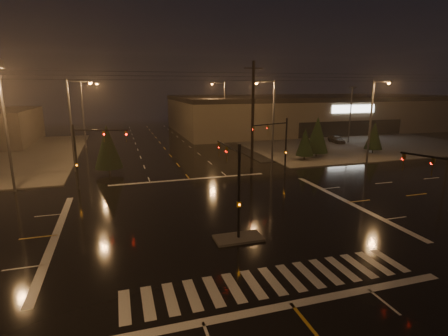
# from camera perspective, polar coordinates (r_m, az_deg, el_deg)

# --- Properties ---
(ground) EXTENTS (140.00, 140.00, 0.00)m
(ground) POSITION_cam_1_polar(r_m,az_deg,el_deg) (25.74, -0.62, -7.96)
(ground) COLOR black
(ground) RESTS_ON ground
(sidewalk_ne) EXTENTS (36.00, 36.00, 0.12)m
(sidewalk_ne) POSITION_cam_1_polar(r_m,az_deg,el_deg) (65.19, 17.52, 4.49)
(sidewalk_ne) COLOR #474540
(sidewalk_ne) RESTS_ON ground
(median_island) EXTENTS (3.00, 1.60, 0.15)m
(median_island) POSITION_cam_1_polar(r_m,az_deg,el_deg) (22.21, 2.37, -11.35)
(median_island) COLOR #474540
(median_island) RESTS_ON ground
(crosswalk) EXTENTS (15.00, 2.60, 0.01)m
(crosswalk) POSITION_cam_1_polar(r_m,az_deg,el_deg) (18.15, 7.89, -17.76)
(crosswalk) COLOR beige
(crosswalk) RESTS_ON ground
(stop_bar_near) EXTENTS (16.00, 0.50, 0.01)m
(stop_bar_near) POSITION_cam_1_polar(r_m,az_deg,el_deg) (16.65, 10.99, -21.03)
(stop_bar_near) COLOR beige
(stop_bar_near) RESTS_ON ground
(stop_bar_far) EXTENTS (16.00, 0.50, 0.01)m
(stop_bar_far) POSITION_cam_1_polar(r_m,az_deg,el_deg) (35.91, -5.62, -1.83)
(stop_bar_far) COLOR beige
(stop_bar_far) RESTS_ON ground
(parking_lot) EXTENTS (50.00, 24.00, 0.08)m
(parking_lot) POSITION_cam_1_polar(r_m,az_deg,el_deg) (66.60, 22.05, 4.29)
(parking_lot) COLOR black
(parking_lot) RESTS_ON ground
(retail_building) EXTENTS (60.20, 28.30, 7.20)m
(retail_building) POSITION_cam_1_polar(r_m,az_deg,el_deg) (80.86, 14.23, 8.99)
(retail_building) COLOR #6E614E
(retail_building) RESTS_ON ground
(signal_mast_median) EXTENTS (0.25, 4.59, 6.00)m
(signal_mast_median) POSITION_cam_1_polar(r_m,az_deg,el_deg) (21.79, 1.65, -1.55)
(signal_mast_median) COLOR black
(signal_mast_median) RESTS_ON ground
(signal_mast_ne) EXTENTS (4.84, 1.86, 6.00)m
(signal_mast_ne) POSITION_cam_1_polar(r_m,az_deg,el_deg) (37.35, 8.99, 4.59)
(signal_mast_ne) COLOR black
(signal_mast_ne) RESTS_ON ground
(signal_mast_nw) EXTENTS (4.84, 1.86, 6.00)m
(signal_mast_nw) POSITION_cam_1_polar(r_m,az_deg,el_deg) (33.71, -21.50, 2.90)
(signal_mast_nw) COLOR black
(signal_mast_nw) RESTS_ON ground
(streetlight_1) EXTENTS (2.77, 0.32, 10.00)m
(streetlight_1) POSITION_cam_1_polar(r_m,az_deg,el_deg) (41.39, -23.34, 7.32)
(streetlight_1) COLOR #38383A
(streetlight_1) RESTS_ON ground
(streetlight_2) EXTENTS (2.77, 0.32, 10.00)m
(streetlight_2) POSITION_cam_1_polar(r_m,az_deg,el_deg) (57.29, -21.75, 8.82)
(streetlight_2) COLOR #38383A
(streetlight_2) RESTS_ON ground
(streetlight_3) EXTENTS (2.77, 0.32, 10.00)m
(streetlight_3) POSITION_cam_1_polar(r_m,az_deg,el_deg) (43.10, 7.69, 8.47)
(streetlight_3) COLOR #38383A
(streetlight_3) RESTS_ON ground
(streetlight_4) EXTENTS (2.77, 0.32, 10.00)m
(streetlight_4) POSITION_cam_1_polar(r_m,az_deg,el_deg) (61.79, -0.17, 10.01)
(streetlight_4) COLOR #38383A
(streetlight_4) RESTS_ON ground
(streetlight_5) EXTENTS (0.32, 2.77, 10.00)m
(streetlight_5) POSITION_cam_1_polar(r_m,az_deg,el_deg) (35.58, -32.17, 5.57)
(streetlight_5) COLOR #38383A
(streetlight_5) RESTS_ON ground
(streetlight_6) EXTENTS (0.32, 2.77, 10.00)m
(streetlight_6) POSITION_cam_1_polar(r_m,az_deg,el_deg) (44.84, 23.13, 7.72)
(streetlight_6) COLOR #38383A
(streetlight_6) RESTS_ON ground
(utility_pole_1) EXTENTS (2.20, 0.32, 12.00)m
(utility_pole_1) POSITION_cam_1_polar(r_m,az_deg,el_deg) (39.99, 4.71, 8.65)
(utility_pole_1) COLOR black
(utility_pole_1) RESTS_ON ground
(conifer_0) EXTENTS (2.24, 2.24, 4.20)m
(conifer_0) POSITION_cam_1_polar(r_m,az_deg,el_deg) (45.33, 13.10, 4.20)
(conifer_0) COLOR black
(conifer_0) RESTS_ON ground
(conifer_1) EXTENTS (3.00, 3.00, 5.39)m
(conifer_1) POSITION_cam_1_polar(r_m,az_deg,el_deg) (47.80, 14.98, 5.28)
(conifer_1) COLOR black
(conifer_1) RESTS_ON ground
(conifer_2) EXTENTS (2.43, 2.43, 4.49)m
(conifer_2) POSITION_cam_1_polar(r_m,az_deg,el_deg) (53.00, 23.31, 4.90)
(conifer_2) COLOR black
(conifer_2) RESTS_ON ground
(conifer_3) EXTENTS (2.97, 2.97, 5.35)m
(conifer_3) POSITION_cam_1_polar(r_m,az_deg,el_deg) (39.26, -18.47, 3.35)
(conifer_3) COLOR black
(conifer_3) RESTS_ON ground
(car_parked) EXTENTS (2.17, 4.16, 1.35)m
(car_parked) POSITION_cam_1_polar(r_m,az_deg,el_deg) (61.26, 17.89, 4.52)
(car_parked) COLOR black
(car_parked) RESTS_ON ground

